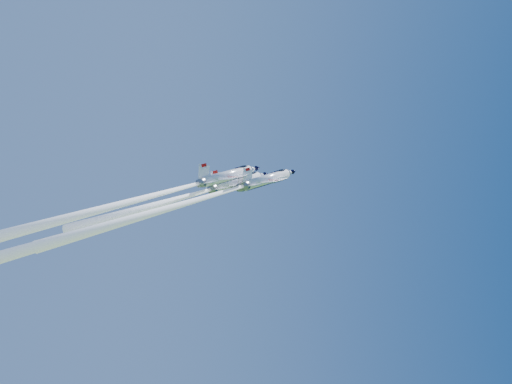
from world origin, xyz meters
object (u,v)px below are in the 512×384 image
object	(u,v)px
jet_slot	(145,198)
jet_right	(181,204)
jet_lead	(197,200)
jet_left	(189,196)

from	to	relation	value
jet_slot	jet_right	bearing A→B (deg)	43.24
jet_lead	jet_slot	bearing A→B (deg)	-85.34
jet_right	jet_slot	xyz separation A→B (m)	(-6.02, 1.71, 1.20)
jet_lead	jet_left	size ratio (longest dim) A/B	1.23
jet_lead	jet_slot	distance (m)	13.17
jet_right	jet_slot	size ratio (longest dim) A/B	1.12
jet_right	jet_slot	distance (m)	6.38
jet_left	jet_right	distance (m)	14.02
jet_right	jet_lead	bearing A→B (deg)	122.94
jet_lead	jet_right	distance (m)	10.84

